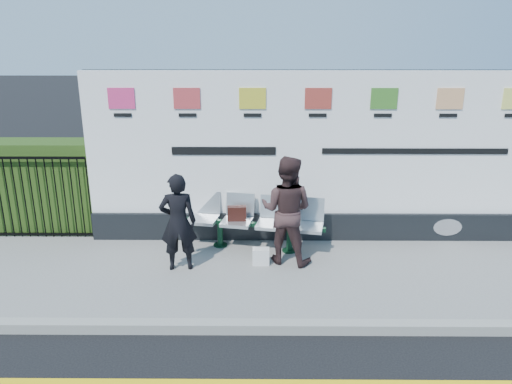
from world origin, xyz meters
TOP-DOWN VIEW (x-y plane):
  - ground at (0.00, 0.00)m, footprint 80.00×80.00m
  - pavement at (0.00, 2.50)m, footprint 14.00×3.00m
  - kerb at (0.00, 1.00)m, footprint 14.00×0.18m
  - yellow_line at (0.00, 0.00)m, footprint 14.00×0.10m
  - billboard at (0.50, 3.85)m, footprint 8.00×0.30m
  - hedge at (-4.58, 4.30)m, footprint 2.35×0.70m
  - railing at (-4.58, 3.85)m, footprint 2.05×0.06m
  - bench at (-0.57, 3.36)m, footprint 2.42×1.04m
  - woman_left at (-1.75, 2.59)m, footprint 0.62×0.45m
  - woman_right at (-0.04, 2.87)m, footprint 1.04×0.92m
  - handbag_brown at (-0.87, 3.42)m, footprint 0.33×0.16m
  - carrier_bag_white at (-0.45, 2.74)m, footprint 0.27×0.16m

SIDE VIEW (x-z plane):
  - ground at x=0.00m, z-range 0.00..0.00m
  - yellow_line at x=0.00m, z-range 0.00..0.01m
  - pavement at x=0.00m, z-range 0.00..0.12m
  - kerb at x=0.00m, z-range 0.00..0.14m
  - carrier_bag_white at x=-0.45m, z-range 0.12..0.39m
  - bench at x=-0.57m, z-range 0.12..0.62m
  - handbag_brown at x=-0.87m, z-range 0.62..0.87m
  - railing at x=-4.58m, z-range 0.12..1.66m
  - woman_left at x=-1.75m, z-range 0.12..1.69m
  - hedge at x=-4.58m, z-range 0.12..1.82m
  - woman_right at x=-0.04m, z-range 0.12..1.90m
  - billboard at x=0.50m, z-range -0.08..2.92m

